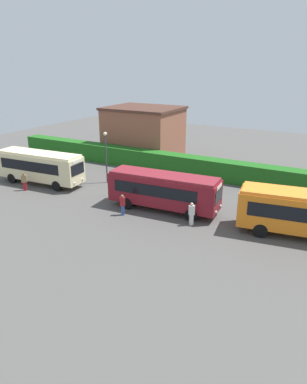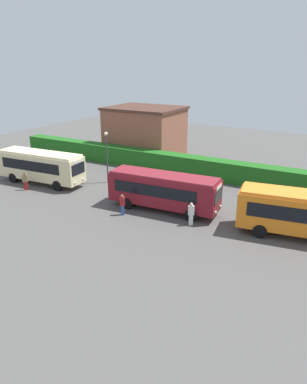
# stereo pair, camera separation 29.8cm
# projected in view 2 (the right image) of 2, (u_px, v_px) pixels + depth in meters

# --- Properties ---
(ground_plane) EXTENTS (78.91, 78.91, 0.00)m
(ground_plane) POSITION_uv_depth(u_px,v_px,m) (175.00, 204.00, 30.60)
(ground_plane) COLOR #514F4C
(bus_cream) EXTENTS (9.34, 3.07, 3.22)m
(bus_cream) POSITION_uv_depth(u_px,v_px,m) (41.00, 166.00, 35.13)
(bus_cream) COLOR beige
(bus_cream) RESTS_ON ground_plane
(bus_maroon) EXTENTS (9.37, 3.06, 3.08)m
(bus_maroon) POSITION_uv_depth(u_px,v_px,m) (164.00, 190.00, 28.71)
(bus_maroon) COLOR maroon
(bus_maroon) RESTS_ON ground_plane
(bus_orange) EXTENTS (9.27, 3.82, 3.22)m
(bus_orange) POSITION_uv_depth(u_px,v_px,m) (306.00, 213.00, 24.11)
(bus_orange) COLOR orange
(bus_orange) RESTS_ON ground_plane
(person_left) EXTENTS (0.55, 0.50, 1.75)m
(person_left) POSITION_uv_depth(u_px,v_px,m) (25.00, 181.00, 33.60)
(person_left) COLOR maroon
(person_left) RESTS_ON ground_plane
(person_center) EXTENTS (0.47, 0.42, 1.73)m
(person_center) POSITION_uv_depth(u_px,v_px,m) (122.00, 204.00, 28.05)
(person_center) COLOR #334C8C
(person_center) RESTS_ON ground_plane
(person_right) EXTENTS (0.36, 0.44, 1.76)m
(person_right) POSITION_uv_depth(u_px,v_px,m) (151.00, 188.00, 31.65)
(person_right) COLOR black
(person_right) RESTS_ON ground_plane
(person_far) EXTENTS (0.49, 0.48, 1.80)m
(person_far) POSITION_uv_depth(u_px,v_px,m) (191.00, 213.00, 26.25)
(person_far) COLOR silver
(person_far) RESTS_ON ground_plane
(hedge_row) EXTENTS (51.45, 1.78, 2.09)m
(hedge_row) POSITION_uv_depth(u_px,v_px,m) (210.00, 169.00, 36.90)
(hedge_row) COLOR #1F601B
(hedge_row) RESTS_ON ground_plane
(depot_building) EXTENTS (8.90, 7.29, 6.32)m
(depot_building) POSITION_uv_depth(u_px,v_px,m) (145.00, 132.00, 44.75)
(depot_building) COLOR brown
(depot_building) RESTS_ON ground_plane
(lamppost) EXTENTS (0.36, 0.36, 5.16)m
(lamppost) POSITION_uv_depth(u_px,v_px,m) (107.00, 151.00, 34.93)
(lamppost) COLOR #38383D
(lamppost) RESTS_ON ground_plane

